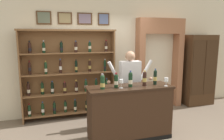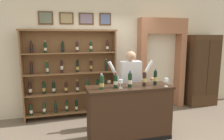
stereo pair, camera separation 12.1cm
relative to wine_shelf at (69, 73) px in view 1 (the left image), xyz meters
name	(u,v)px [view 1 (the left image)]	position (x,y,z in m)	size (l,w,h in m)	color
ground_plane	(120,139)	(0.80, -1.39, -1.09)	(14.00, 14.00, 0.02)	#6B5B4C
back_wall	(99,49)	(0.80, 0.28, 0.55)	(12.00, 0.19, 3.26)	beige
wine_shelf	(69,73)	(0.00, 0.00, 0.00)	(2.20, 0.30, 2.10)	brown
archway_doorway	(158,56)	(2.41, 0.14, 0.31)	(1.30, 0.45, 2.41)	#9E6647
side_cabinet	(199,70)	(3.62, -0.07, -0.09)	(0.85, 0.43, 1.98)	#422B19
tasting_counter	(130,112)	(0.99, -1.39, -0.57)	(1.61, 0.56, 1.02)	#382316
shopkeeper	(130,79)	(1.24, -0.76, -0.07)	(1.07, 0.22, 1.63)	#2D3347
tasting_bottle_chianti	(102,82)	(0.45, -1.43, 0.07)	(0.08, 0.08, 0.28)	#19381E
tasting_bottle_riserva	(116,80)	(0.71, -1.39, 0.07)	(0.07, 0.07, 0.27)	black
tasting_bottle_bianco	(130,79)	(0.98, -1.43, 0.08)	(0.08, 0.08, 0.31)	black
tasting_bottle_vin_santo	(145,78)	(1.27, -1.43, 0.08)	(0.07, 0.07, 0.30)	black
tasting_bottle_brunello	(155,77)	(1.51, -1.39, 0.09)	(0.07, 0.07, 0.31)	black
wine_glass_right	(121,82)	(0.79, -1.46, 0.06)	(0.07, 0.07, 0.16)	silver
wine_glass_spare	(166,80)	(1.64, -1.57, 0.06)	(0.07, 0.07, 0.16)	silver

